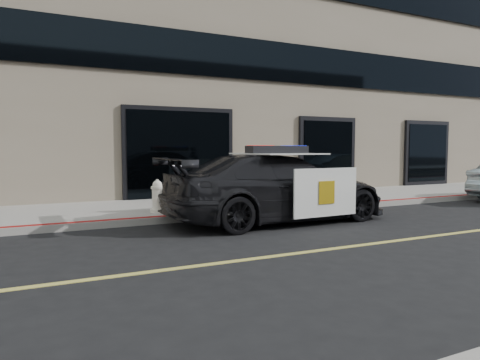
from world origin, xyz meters
name	(u,v)px	position (x,y,z in m)	size (l,w,h in m)	color
ground	(364,245)	(0.00, 0.00, 0.00)	(120.00, 120.00, 0.00)	black
sidewalk_n	(234,204)	(0.00, 5.25, 0.07)	(60.00, 3.50, 0.15)	gray
building_n	(175,33)	(0.00, 10.50, 6.00)	(60.00, 7.00, 12.00)	#756856
police_car	(277,187)	(-0.11, 2.69, 0.76)	(2.59, 5.34, 1.70)	black
fire_hydrant	(158,197)	(-2.43, 4.21, 0.51)	(0.35, 0.48, 0.76)	white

